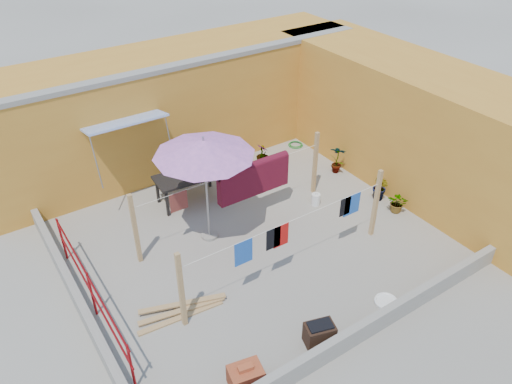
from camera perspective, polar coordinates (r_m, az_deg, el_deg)
ground at (r=11.91m, az=-0.41°, el=-5.50°), size 80.00×80.00×0.00m
wall_back at (r=14.81m, az=-8.98°, el=9.84°), size 11.00×3.27×3.21m
wall_right at (r=14.12m, az=17.61°, el=7.33°), size 2.40×9.00×3.20m
parapet_front at (r=9.81m, az=11.62°, el=-15.52°), size 8.30×0.16×0.44m
parapet_left at (r=10.68m, az=-19.45°, el=-12.04°), size 0.16×7.30×0.44m
red_railing at (r=10.22m, az=-18.41°, el=-10.35°), size 0.05×4.20×1.10m
clothesline_rig at (r=11.85m, az=-0.05°, el=0.71°), size 5.09×2.35×1.80m
patio_umbrella at (r=10.71m, az=-5.99°, el=4.98°), size 2.36×2.36×2.68m
outdoor_table at (r=12.94m, az=-7.76°, el=1.67°), size 1.75×0.96×0.80m
brick_stack at (r=9.06m, az=-1.19°, el=-20.37°), size 0.65×0.52×0.50m
lumber_pile at (r=10.32m, az=-8.47°, el=-13.23°), size 1.91×0.72×0.11m
brazier at (r=9.67m, az=7.26°, el=-15.77°), size 0.62×0.50×0.49m
white_basin at (r=10.73m, az=14.63°, el=-12.03°), size 0.48×0.48×0.08m
water_jug_a at (r=13.07m, az=6.85°, el=-0.83°), size 0.23×0.23×0.36m
water_jug_b at (r=14.37m, az=2.54°, el=2.84°), size 0.21×0.21×0.33m
green_hose at (r=15.82m, az=4.55°, el=5.42°), size 0.47×0.47×0.07m
plant_back_a at (r=14.09m, az=-6.53°, el=3.16°), size 0.89×0.83×0.80m
plant_back_b at (r=14.60m, az=0.73°, el=4.28°), size 0.40×0.40×0.67m
plant_right_a at (r=14.37m, az=9.29°, el=3.75°), size 0.52×0.56×0.88m
plant_right_b at (r=13.42m, az=14.03°, el=0.46°), size 0.39×0.46×0.77m
plant_right_c at (r=13.15m, az=15.91°, el=-1.18°), size 0.63×0.66×0.56m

